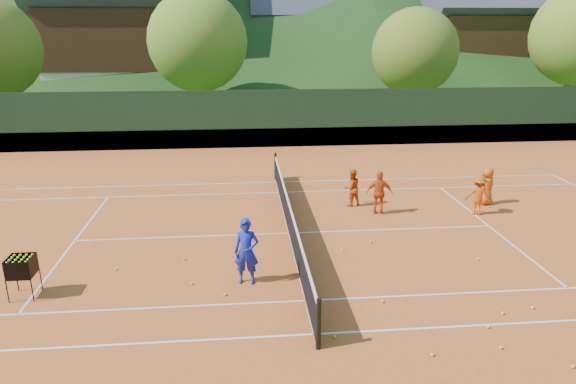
{
  "coord_description": "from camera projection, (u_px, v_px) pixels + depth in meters",
  "views": [
    {
      "loc": [
        -1.4,
        -14.57,
        6.05
      ],
      "look_at": [
        -0.04,
        0.0,
        1.35
      ],
      "focal_mm": 32.0,
      "sensor_mm": 36.0,
      "label": 1
    }
  ],
  "objects": [
    {
      "name": "ground",
      "position": [
        289.0,
        234.0,
        15.78
      ],
      "size": [
        400.0,
        400.0,
        0.0
      ],
      "primitive_type": "plane",
      "color": "#294E18",
      "rests_on": "ground"
    },
    {
      "name": "clay_court",
      "position": [
        289.0,
        233.0,
        15.78
      ],
      "size": [
        40.0,
        24.0,
        0.02
      ],
      "primitive_type": "cube",
      "color": "#C0541F",
      "rests_on": "ground"
    },
    {
      "name": "coach",
      "position": [
        246.0,
        251.0,
        12.47
      ],
      "size": [
        0.67,
        0.5,
        1.68
      ],
      "primitive_type": "imported",
      "rotation": [
        0.0,
        0.0,
        -0.17
      ],
      "color": "#1A27A9",
      "rests_on": "clay_court"
    },
    {
      "name": "student_a",
      "position": [
        352.0,
        188.0,
        18.05
      ],
      "size": [
        0.77,
        0.68,
        1.32
      ],
      "primitive_type": "imported",
      "rotation": [
        0.0,
        0.0,
        3.48
      ],
      "color": "#CF5112",
      "rests_on": "clay_court"
    },
    {
      "name": "student_b",
      "position": [
        380.0,
        193.0,
        17.21
      ],
      "size": [
        0.93,
        0.56,
        1.48
      ],
      "primitive_type": "imported",
      "rotation": [
        0.0,
        0.0,
        2.89
      ],
      "color": "#DE4E13",
      "rests_on": "clay_court"
    },
    {
      "name": "student_c",
      "position": [
        487.0,
        186.0,
        18.17
      ],
      "size": [
        0.78,
        0.65,
        1.36
      ],
      "primitive_type": "imported",
      "rotation": [
        0.0,
        0.0,
        3.53
      ],
      "color": "#D75813",
      "rests_on": "clay_court"
    },
    {
      "name": "student_d",
      "position": [
        478.0,
        195.0,
        17.18
      ],
      "size": [
        0.98,
        0.74,
        1.35
      ],
      "primitive_type": "imported",
      "rotation": [
        0.0,
        0.0,
        2.83
      ],
      "color": "#CA5112",
      "rests_on": "clay_court"
    },
    {
      "name": "tennis_ball_0",
      "position": [
        573.0,
        366.0,
        9.52
      ],
      "size": [
        0.07,
        0.07,
        0.07
      ],
      "primitive_type": "sphere",
      "color": "yellow",
      "rests_on": "clay_court"
    },
    {
      "name": "tennis_ball_1",
      "position": [
        432.0,
        355.0,
        9.86
      ],
      "size": [
        0.07,
        0.07,
        0.07
      ],
      "primitive_type": "sphere",
      "color": "yellow",
      "rests_on": "clay_court"
    },
    {
      "name": "tennis_ball_3",
      "position": [
        116.0,
        269.0,
        13.35
      ],
      "size": [
        0.07,
        0.07,
        0.07
      ],
      "primitive_type": "sphere",
      "color": "yellow",
      "rests_on": "clay_court"
    },
    {
      "name": "tennis_ball_4",
      "position": [
        185.0,
        259.0,
        13.92
      ],
      "size": [
        0.07,
        0.07,
        0.07
      ],
      "primitive_type": "sphere",
      "color": "yellow",
      "rests_on": "clay_court"
    },
    {
      "name": "tennis_ball_7",
      "position": [
        478.0,
        259.0,
        13.92
      ],
      "size": [
        0.07,
        0.07,
        0.07
      ],
      "primitive_type": "sphere",
      "color": "yellow",
      "rests_on": "clay_court"
    },
    {
      "name": "tennis_ball_8",
      "position": [
        533.0,
        308.0,
        11.52
      ],
      "size": [
        0.07,
        0.07,
        0.07
      ],
      "primitive_type": "sphere",
      "color": "yellow",
      "rests_on": "clay_court"
    },
    {
      "name": "tennis_ball_9",
      "position": [
        370.0,
        242.0,
        15.04
      ],
      "size": [
        0.07,
        0.07,
        0.07
      ],
      "primitive_type": "sphere",
      "color": "yellow",
      "rests_on": "clay_court"
    },
    {
      "name": "tennis_ball_12",
      "position": [
        192.0,
        283.0,
        12.6
      ],
      "size": [
        0.07,
        0.07,
        0.07
      ],
      "primitive_type": "sphere",
      "color": "yellow",
      "rests_on": "clay_court"
    },
    {
      "name": "tennis_ball_15",
      "position": [
        383.0,
        301.0,
        11.79
      ],
      "size": [
        0.07,
        0.07,
        0.07
      ],
      "primitive_type": "sphere",
      "color": "yellow",
      "rests_on": "clay_court"
    },
    {
      "name": "tennis_ball_18",
      "position": [
        501.0,
        348.0,
        10.08
      ],
      "size": [
        0.07,
        0.07,
        0.07
      ],
      "primitive_type": "sphere",
      "color": "yellow",
      "rests_on": "clay_court"
    },
    {
      "name": "tennis_ball_19",
      "position": [
        503.0,
        313.0,
        11.3
      ],
      "size": [
        0.07,
        0.07,
        0.07
      ],
      "primitive_type": "sphere",
      "color": "yellow",
      "rests_on": "clay_court"
    },
    {
      "name": "tennis_ball_21",
      "position": [
        488.0,
        327.0,
        10.78
      ],
      "size": [
        0.07,
        0.07,
        0.07
      ],
      "primitive_type": "sphere",
      "color": "yellow",
      "rests_on": "clay_court"
    },
    {
      "name": "tennis_ball_23",
      "position": [
        342.0,
        250.0,
        14.51
      ],
      "size": [
        0.07,
        0.07,
        0.07
      ],
      "primitive_type": "sphere",
      "color": "yellow",
      "rests_on": "clay_court"
    },
    {
      "name": "tennis_ball_26",
      "position": [
        334.0,
        336.0,
        10.44
      ],
      "size": [
        0.07,
        0.07,
        0.07
      ],
      "primitive_type": "sphere",
      "color": "yellow",
      "rests_on": "clay_court"
    },
    {
      "name": "tennis_ball_27",
      "position": [
        225.0,
        294.0,
        12.08
      ],
      "size": [
        0.07,
        0.07,
        0.07
      ],
      "primitive_type": "sphere",
      "color": "yellow",
      "rests_on": "clay_court"
    },
    {
      "name": "court_lines",
      "position": [
        289.0,
        233.0,
        15.78
      ],
      "size": [
        23.83,
        11.03,
        0.0
      ],
      "color": "white",
      "rests_on": "clay_court"
    },
    {
      "name": "tennis_net",
      "position": [
        289.0,
        218.0,
        15.62
      ],
      "size": [
        0.1,
        12.07,
        1.1
      ],
      "color": "black",
      "rests_on": "clay_court"
    },
    {
      "name": "perimeter_fence",
      "position": [
        289.0,
        195.0,
        15.4
      ],
      "size": [
        40.4,
        24.24,
        3.0
      ],
      "color": "black",
      "rests_on": "clay_court"
    },
    {
      "name": "ball_hopper",
      "position": [
        21.0,
        267.0,
        11.85
      ],
      "size": [
        0.57,
        0.57,
        1.0
      ],
      "color": "black",
      "rests_on": "clay_court"
    },
    {
      "name": "chalet_left",
      "position": [
        132.0,
        33.0,
        41.61
      ],
      "size": [
        13.8,
        9.93,
        12.92
      ],
      "color": "beige",
      "rests_on": "ground"
    },
    {
      "name": "chalet_mid",
      "position": [
        319.0,
        40.0,
        47.02
      ],
      "size": [
        12.65,
        8.82,
        11.45
      ],
      "color": "beige",
      "rests_on": "ground"
    },
    {
      "name": "chalet_right",
      "position": [
        486.0,
        37.0,
        44.38
      ],
      "size": [
        11.5,
        8.82,
        11.91
      ],
      "color": "beige",
      "rests_on": "ground"
    },
    {
      "name": "tree_b",
      "position": [
        197.0,
        42.0,
        32.8
      ],
      "size": [
        6.4,
        6.4,
        8.4
      ],
      "color": "#3B2517",
      "rests_on": "ground"
    },
    {
      "name": "tree_c",
      "position": [
        415.0,
        52.0,
        33.29
      ],
      "size": [
        5.6,
        5.6,
        7.35
      ],
      "color": "#3D2818",
      "rests_on": "ground"
    }
  ]
}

